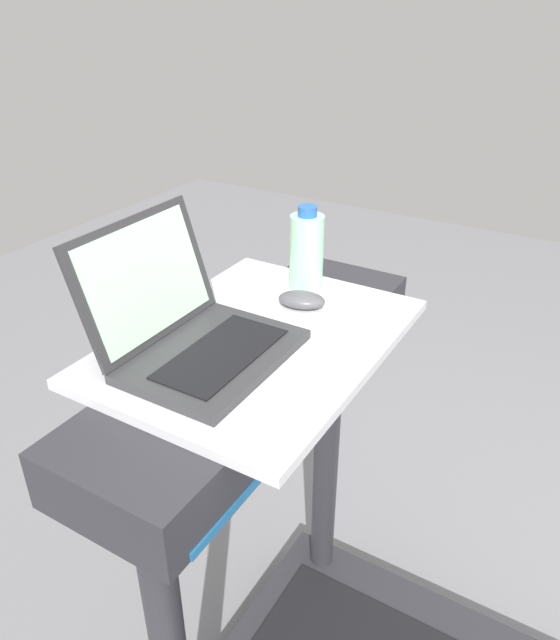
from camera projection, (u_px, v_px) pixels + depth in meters
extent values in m
cylinder|color=#28282D|center=(326.00, 454.00, 1.69)|extent=(0.07, 0.07, 0.85)
cube|color=#28282D|center=(259.00, 368.00, 1.20)|extent=(0.90, 0.28, 0.11)
cube|color=#0C3F19|center=(322.00, 390.00, 1.14)|extent=(0.24, 0.01, 0.06)
cube|color=#1E598C|center=(321.00, 409.00, 1.16)|extent=(0.81, 0.00, 0.02)
cube|color=silver|center=(258.00, 341.00, 1.17)|extent=(0.62, 0.47, 0.02)
cube|color=#2D2D30|center=(214.00, 356.00, 1.09)|extent=(0.31, 0.23, 0.02)
cube|color=black|center=(222.00, 353.00, 1.08)|extent=(0.26, 0.13, 0.00)
cube|color=#2D2D30|center=(145.00, 279.00, 1.10)|extent=(0.31, 0.07, 0.22)
cube|color=#B2E0B7|center=(147.00, 279.00, 1.10)|extent=(0.28, 0.06, 0.19)
ellipsoid|color=#4C4C51|center=(302.00, 300.00, 1.27)|extent=(0.09, 0.11, 0.03)
cylinder|color=#9EDBB2|center=(307.00, 252.00, 1.32)|extent=(0.08, 0.08, 0.17)
cylinder|color=#2659A5|center=(308.00, 211.00, 1.28)|extent=(0.04, 0.04, 0.02)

